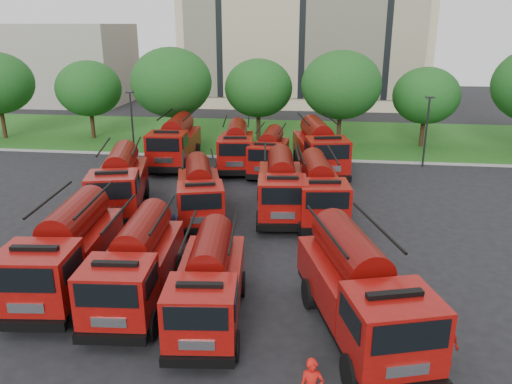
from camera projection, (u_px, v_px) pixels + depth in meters
The scene contains 29 objects.
ground at pixel (215, 262), 21.95m from camera, with size 140.00×140.00×0.00m, color black.
lawn at pixel (272, 136), 46.38m from camera, with size 70.00×16.00×0.12m, color #184813.
curb at pixel (262, 158), 38.76m from camera, with size 70.00×0.30×0.14m, color gray.
apartment_building at pixel (305, 3), 62.79m from camera, with size 30.00×14.18×25.00m.
side_building at pixel (58, 64), 65.30m from camera, with size 18.00×12.00×10.00m, color gray.
tree_1 at pixel (89, 89), 44.03m from camera, with size 5.71×5.71×6.98m.
tree_2 at pixel (171, 82), 41.41m from camera, with size 6.72×6.72×8.22m.
tree_3 at pixel (258, 88), 43.14m from camera, with size 5.88×5.88×7.19m.
tree_4 at pixel (341, 85), 40.72m from camera, with size 6.55×6.55×8.01m.
tree_5 at pixel (426, 96), 41.11m from camera, with size 5.46×5.46×6.68m.
lamp_post_0 at pixel (132, 121), 38.39m from camera, with size 0.60×0.25×5.11m.
lamp_post_1 at pixel (427, 128), 35.77m from camera, with size 0.60×0.25×5.11m.
fire_truck_0 at pixel (67, 250), 19.31m from camera, with size 3.19×7.39×3.27m.
fire_truck_1 at pixel (137, 263), 18.46m from camera, with size 2.87×6.86×3.05m.
fire_truck_2 at pixel (209, 282), 17.31m from camera, with size 2.83×6.54×2.89m.
fire_truck_3 at pixel (360, 289), 16.39m from camera, with size 4.48×7.69×3.32m.
fire_truck_4 at pixel (120, 181), 27.71m from camera, with size 4.20×7.64×3.30m.
fire_truck_5 at pixel (200, 191), 26.55m from camera, with size 3.86×6.87×2.97m.
fire_truck_6 at pixel (281, 185), 27.11m from camera, with size 3.16×7.25×3.20m.
fire_truck_7 at pixel (318, 189), 26.59m from camera, with size 3.24×7.15×3.14m.
fire_truck_8 at pixel (175, 142), 36.75m from camera, with size 3.13×7.69×3.43m.
fire_truck_9 at pixel (236, 146), 35.95m from camera, with size 3.24×7.16×3.15m.
fire_truck_10 at pixel (269, 152), 34.89m from camera, with size 2.55×6.45×2.89m.
fire_truck_11 at pixel (319, 148), 34.75m from camera, with size 4.14×8.09×3.51m.
firefighter_1 at pixel (118, 330), 17.07m from camera, with size 0.89×0.49×1.82m, color #B5130D.
firefighter_2 at pixel (443, 364), 15.37m from camera, with size 1.04×0.59×1.77m, color #B5130D.
firefighter_3 at pixel (346, 278), 20.53m from camera, with size 1.14×0.59×1.76m, color black.
firefighter_4 at pixel (173, 249), 23.24m from camera, with size 0.86×0.56×1.75m, color black.
firefighter_5 at pixel (326, 232), 25.16m from camera, with size 1.83×0.79×1.97m, color #B5130D.
Camera 1 is at (4.29, -19.43, 9.93)m, focal length 35.00 mm.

